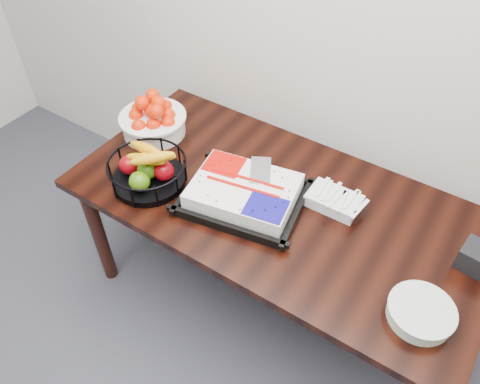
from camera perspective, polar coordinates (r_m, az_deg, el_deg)
The scene contains 7 objects.
table at distance 2.09m, azimuth 4.41°, elevation -2.60°, with size 1.80×0.90×0.75m.
cake_tray at distance 1.98m, azimuth 0.49°, elevation -0.17°, with size 0.56×0.47×0.10m.
tangerine_bowl at distance 2.36m, azimuth -10.61°, elevation 8.89°, with size 0.33×0.33×0.21m.
fruit_basket at distance 2.08m, azimuth -11.21°, elevation 2.71°, with size 0.35×0.35×0.18m.
plate_stack at distance 1.76m, azimuth 21.14°, elevation -13.59°, with size 0.23×0.23×0.06m.
fork_bag at distance 2.01m, azimuth 11.36°, elevation -0.98°, with size 0.22×0.14×0.06m.
napkin_box at distance 1.97m, azimuth 27.06°, elevation -7.27°, with size 0.13×0.11×0.09m, color black.
Camera 1 is at (0.64, 0.74, 2.20)m, focal length 35.00 mm.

